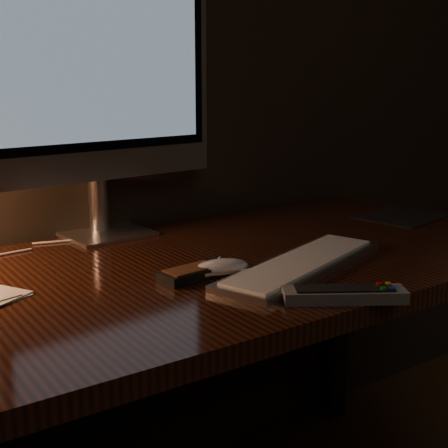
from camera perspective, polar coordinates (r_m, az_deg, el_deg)
desk at (r=1.41m, az=-4.10°, el=-7.96°), size 1.60×0.75×0.75m
monitor at (r=1.52m, az=-11.30°, el=12.89°), size 0.61×0.20×0.64m
keyboard at (r=1.29m, az=7.13°, el=-3.62°), size 0.49×0.28×0.02m
mousepad at (r=1.82m, az=15.94°, el=0.71°), size 0.27×0.23×0.00m
mouse at (r=1.24m, az=-0.23°, el=-4.15°), size 0.12×0.08×0.02m
media_remote at (r=1.23m, az=-2.31°, el=-4.34°), size 0.17×0.08×0.03m
tv_remote at (r=1.12m, az=10.93°, el=-6.31°), size 0.21×0.16×0.03m
cable at (r=1.47m, az=-17.01°, el=-2.35°), size 0.63×0.08×0.01m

